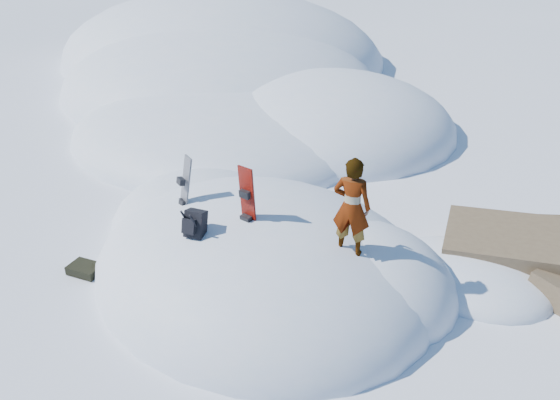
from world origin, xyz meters
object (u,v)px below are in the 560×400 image
Objects in this scene: snowboard_dark at (184,194)px; person at (352,207)px; snowboard_red at (248,209)px; backpack at (195,224)px.

person is at bearing 31.44° from snowboard_dark.
snowboard_red is at bearing 1.60° from person.
snowboard_dark is 0.88× the size of person.
backpack is (-0.49, -0.82, -0.12)m from snowboard_red.
person is (1.75, 0.60, 0.39)m from snowboard_red.
snowboard_red is 0.97m from backpack.
backpack is at bearing -14.32° from snowboard_dark.
snowboard_red reaches higher than backpack.
snowboard_red is 1.10× the size of snowboard_dark.
snowboard_red is 1.89m from person.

